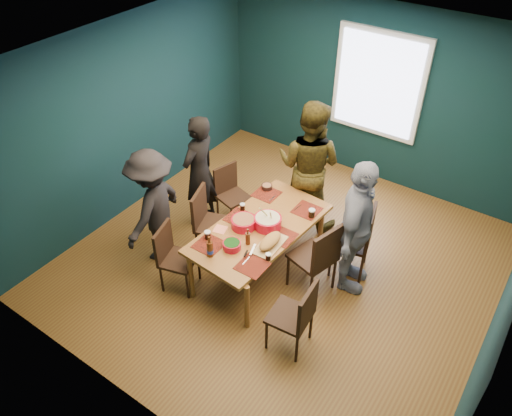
{
  "coord_description": "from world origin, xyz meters",
  "views": [
    {
      "loc": [
        2.37,
        -4.05,
        4.58
      ],
      "look_at": [
        -0.21,
        -0.32,
        1.0
      ],
      "focal_mm": 35.0,
      "sensor_mm": 36.0,
      "label": 1
    }
  ],
  "objects_px": {
    "person_back": "(309,165)",
    "bowl_dumpling": "(268,221)",
    "cutting_board": "(270,242)",
    "chair_left_mid": "(207,218)",
    "person_right": "(356,229)",
    "bowl_herbs": "(232,245)",
    "bowl_salad": "(243,222)",
    "chair_left_far": "(230,190)",
    "chair_right_mid": "(319,255)",
    "chair_left_near": "(172,253)",
    "chair_right_far": "(360,237)",
    "person_near_left": "(153,207)",
    "dining_table": "(260,231)",
    "chair_right_near": "(298,313)",
    "person_far_left": "(199,172)"
  },
  "relations": [
    {
      "from": "bowl_dumpling",
      "to": "bowl_herbs",
      "type": "height_order",
      "value": "bowl_dumpling"
    },
    {
      "from": "person_near_left",
      "to": "bowl_dumpling",
      "type": "xyz_separation_m",
      "value": [
        1.31,
        0.58,
        -0.01
      ]
    },
    {
      "from": "chair_right_mid",
      "to": "bowl_salad",
      "type": "distance_m",
      "value": 0.97
    },
    {
      "from": "dining_table",
      "to": "chair_right_near",
      "type": "relative_size",
      "value": 2.06
    },
    {
      "from": "chair_left_mid",
      "to": "cutting_board",
      "type": "distance_m",
      "value": 1.04
    },
    {
      "from": "dining_table",
      "to": "cutting_board",
      "type": "xyz_separation_m",
      "value": [
        0.28,
        -0.21,
        0.12
      ]
    },
    {
      "from": "chair_left_mid",
      "to": "bowl_salad",
      "type": "relative_size",
      "value": 3.22
    },
    {
      "from": "person_near_left",
      "to": "bowl_salad",
      "type": "relative_size",
      "value": 5.3
    },
    {
      "from": "chair_left_far",
      "to": "chair_right_mid",
      "type": "relative_size",
      "value": 0.83
    },
    {
      "from": "chair_left_near",
      "to": "person_far_left",
      "type": "xyz_separation_m",
      "value": [
        -0.51,
        1.16,
        0.31
      ]
    },
    {
      "from": "person_far_left",
      "to": "person_near_left",
      "type": "bearing_deg",
      "value": -3.11
    },
    {
      "from": "dining_table",
      "to": "chair_left_mid",
      "type": "relative_size",
      "value": 1.99
    },
    {
      "from": "bowl_salad",
      "to": "cutting_board",
      "type": "xyz_separation_m",
      "value": [
        0.45,
        -0.1,
        -0.01
      ]
    },
    {
      "from": "person_back",
      "to": "person_right",
      "type": "bearing_deg",
      "value": 137.04
    },
    {
      "from": "bowl_salad",
      "to": "bowl_dumpling",
      "type": "bearing_deg",
      "value": 36.07
    },
    {
      "from": "bowl_salad",
      "to": "bowl_dumpling",
      "type": "height_order",
      "value": "bowl_dumpling"
    },
    {
      "from": "dining_table",
      "to": "chair_left_near",
      "type": "xyz_separation_m",
      "value": [
        -0.71,
        -0.8,
        -0.12
      ]
    },
    {
      "from": "cutting_board",
      "to": "chair_left_mid",
      "type": "bearing_deg",
      "value": 171.87
    },
    {
      "from": "person_near_left",
      "to": "bowl_salad",
      "type": "height_order",
      "value": "person_near_left"
    },
    {
      "from": "chair_left_near",
      "to": "chair_left_far",
      "type": "bearing_deg",
      "value": 82.86
    },
    {
      "from": "bowl_herbs",
      "to": "bowl_dumpling",
      "type": "bearing_deg",
      "value": 77.67
    },
    {
      "from": "chair_left_far",
      "to": "person_near_left",
      "type": "distance_m",
      "value": 1.22
    },
    {
      "from": "chair_right_mid",
      "to": "person_back",
      "type": "relative_size",
      "value": 0.55
    },
    {
      "from": "chair_right_near",
      "to": "person_far_left",
      "type": "xyz_separation_m",
      "value": [
        -2.21,
        1.11,
        0.28
      ]
    },
    {
      "from": "chair_left_near",
      "to": "chair_right_far",
      "type": "relative_size",
      "value": 0.89
    },
    {
      "from": "chair_right_far",
      "to": "bowl_dumpling",
      "type": "xyz_separation_m",
      "value": [
        -0.95,
        -0.59,
        0.2
      ]
    },
    {
      "from": "chair_left_mid",
      "to": "bowl_herbs",
      "type": "distance_m",
      "value": 0.81
    },
    {
      "from": "person_back",
      "to": "bowl_dumpling",
      "type": "height_order",
      "value": "person_back"
    },
    {
      "from": "chair_left_mid",
      "to": "person_back",
      "type": "distance_m",
      "value": 1.52
    },
    {
      "from": "chair_left_near",
      "to": "chair_right_mid",
      "type": "distance_m",
      "value": 1.73
    },
    {
      "from": "bowl_herbs",
      "to": "cutting_board",
      "type": "relative_size",
      "value": 0.36
    },
    {
      "from": "dining_table",
      "to": "chair_left_far",
      "type": "xyz_separation_m",
      "value": [
        -0.93,
        0.62,
        -0.14
      ]
    },
    {
      "from": "person_right",
      "to": "chair_right_far",
      "type": "bearing_deg",
      "value": -7.06
    },
    {
      "from": "cutting_board",
      "to": "chair_right_mid",
      "type": "bearing_deg",
      "value": 27.97
    },
    {
      "from": "chair_right_mid",
      "to": "cutting_board",
      "type": "relative_size",
      "value": 1.76
    },
    {
      "from": "chair_right_near",
      "to": "bowl_salad",
      "type": "distance_m",
      "value": 1.35
    },
    {
      "from": "person_near_left",
      "to": "bowl_herbs",
      "type": "relative_size",
      "value": 7.5
    },
    {
      "from": "dining_table",
      "to": "bowl_salad",
      "type": "bearing_deg",
      "value": -142.01
    },
    {
      "from": "person_near_left",
      "to": "cutting_board",
      "type": "distance_m",
      "value": 1.55
    },
    {
      "from": "chair_left_mid",
      "to": "person_right",
      "type": "relative_size",
      "value": 0.54
    },
    {
      "from": "chair_right_far",
      "to": "chair_right_mid",
      "type": "distance_m",
      "value": 0.62
    },
    {
      "from": "chair_left_mid",
      "to": "cutting_board",
      "type": "bearing_deg",
      "value": -24.26
    },
    {
      "from": "chair_left_mid",
      "to": "cutting_board",
      "type": "height_order",
      "value": "chair_left_mid"
    },
    {
      "from": "chair_right_mid",
      "to": "bowl_dumpling",
      "type": "xyz_separation_m",
      "value": [
        -0.71,
        -0.01,
        0.18
      ]
    },
    {
      "from": "chair_left_near",
      "to": "chair_right_mid",
      "type": "height_order",
      "value": "chair_right_mid"
    },
    {
      "from": "bowl_dumpling",
      "to": "person_right",
      "type": "bearing_deg",
      "value": 20.14
    },
    {
      "from": "bowl_salad",
      "to": "cutting_board",
      "type": "height_order",
      "value": "cutting_board"
    },
    {
      "from": "chair_right_far",
      "to": "bowl_dumpling",
      "type": "bearing_deg",
      "value": -163.27
    },
    {
      "from": "person_back",
      "to": "bowl_dumpling",
      "type": "relative_size",
      "value": 5.53
    },
    {
      "from": "chair_right_near",
      "to": "person_right",
      "type": "distance_m",
      "value": 1.23
    }
  ]
}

